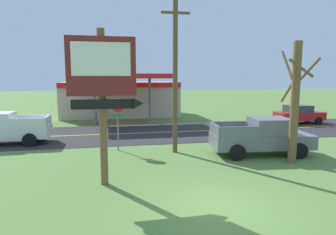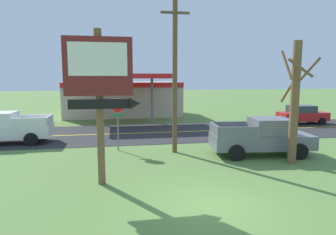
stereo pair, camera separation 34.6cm
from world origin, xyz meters
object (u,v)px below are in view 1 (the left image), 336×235
Objects in this scene: utility_pole at (175,67)px; gas_station at (120,98)px; pickup_white_on_road at (4,129)px; car_red_near_lane at (299,114)px; bare_tree at (295,100)px; pickup_grey_parked_on_lawn at (262,137)px; motel_sign at (104,83)px; stop_sign at (118,115)px.

gas_station is (-2.26, 16.64, -2.68)m from utility_pole.
car_red_near_lane is (22.98, 4.00, -0.13)m from pickup_white_on_road.
bare_tree is at bearing -126.02° from car_red_near_lane.
bare_tree is 1.07× the size of pickup_grey_parked_on_lawn.
pickup_white_on_road is (-6.17, 8.46, -2.91)m from motel_sign.
bare_tree is 13.87m from car_red_near_lane.
car_red_near_lane is at bearing 36.54° from motel_sign.
motel_sign is at bearing -129.35° from utility_pole.
gas_station is 19.28m from pickup_grey_parked_on_lawn.
utility_pole is 11.23m from pickup_white_on_road.
utility_pole is at bearing -148.75° from car_red_near_lane.
motel_sign is 1.12× the size of pickup_white_on_road.
utility_pole is (3.05, -0.96, 2.60)m from stop_sign.
motel_sign is 0.67× the size of utility_pole.
utility_pole is 5.92m from pickup_grey_parked_on_lawn.
motel_sign reaches higher than stop_sign.
utility_pole reaches higher than pickup_white_on_road.
motel_sign is at bearing -171.07° from bare_tree.
pickup_grey_parked_on_lawn is at bearing 20.74° from motel_sign.
pickup_grey_parked_on_lawn is (4.42, -1.42, -3.66)m from utility_pole.
motel_sign is at bearing -143.46° from car_red_near_lane.
stop_sign reaches higher than car_red_near_lane.
pickup_white_on_road is at bearing 158.08° from utility_pole.
bare_tree is 21.10m from gas_station.
utility_pole is at bearing 50.65° from motel_sign.
car_red_near_lane is at bearing 31.25° from utility_pole.
gas_station is at bearing 110.35° from bare_tree.
bare_tree is at bearing -31.57° from utility_pole.
pickup_white_on_road is at bearing 154.62° from bare_tree.
pickup_grey_parked_on_lawn and pickup_white_on_road have the same top height.
motel_sign is 10.86m from pickup_white_on_road.
stop_sign is 4.12m from utility_pole.
gas_station reaches higher than stop_sign.
utility_pole reaches higher than gas_station.
bare_tree is at bearing -69.65° from gas_station.
pickup_grey_parked_on_lawn is at bearing -69.71° from gas_station.
stop_sign is 7.51m from pickup_white_on_road.
pickup_grey_parked_on_lawn is (7.47, -2.39, -1.06)m from stop_sign.
utility_pole is 6.17m from bare_tree.
motel_sign reaches higher than gas_station.
bare_tree is at bearing 8.93° from motel_sign.
stop_sign is at bearing 153.33° from bare_tree.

